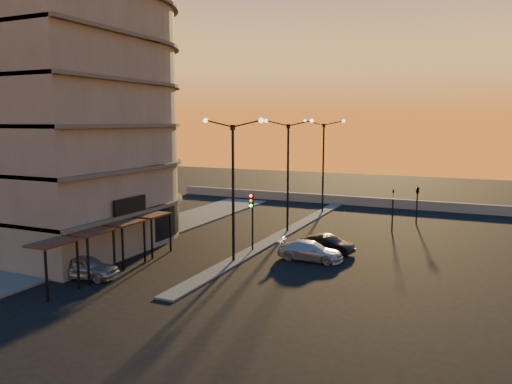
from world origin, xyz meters
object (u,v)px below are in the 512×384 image
object	(u,v)px
car_hatchback	(85,267)
car_sedan	(328,244)
streetlamp_mid	(288,166)
car_wagon	(310,251)
traffic_light_main	(252,212)

from	to	relation	value
car_hatchback	car_sedan	bearing A→B (deg)	-53.14
streetlamp_mid	car_sedan	distance (m)	8.65
streetlamp_mid	car_hatchback	world-z (taller)	streetlamp_mid
car_hatchback	car_wagon	distance (m)	14.42
traffic_light_main	car_sedan	bearing A→B (deg)	23.00
streetlamp_mid	car_sedan	bearing A→B (deg)	-45.04
car_wagon	car_sedan	bearing A→B (deg)	-11.28
traffic_light_main	car_hatchback	distance (m)	11.82
car_hatchback	car_wagon	xyz separation A→B (m)	(11.00, 9.32, -0.05)
streetlamp_mid	car_sedan	size ratio (longest dim) A/B	2.52
car_wagon	traffic_light_main	bearing A→B (deg)	86.53
traffic_light_main	car_sedan	distance (m)	5.89
car_hatchback	car_wagon	size ratio (longest dim) A/B	0.92
traffic_light_main	car_wagon	world-z (taller)	traffic_light_main
car_sedan	car_wagon	bearing A→B (deg)	179.36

